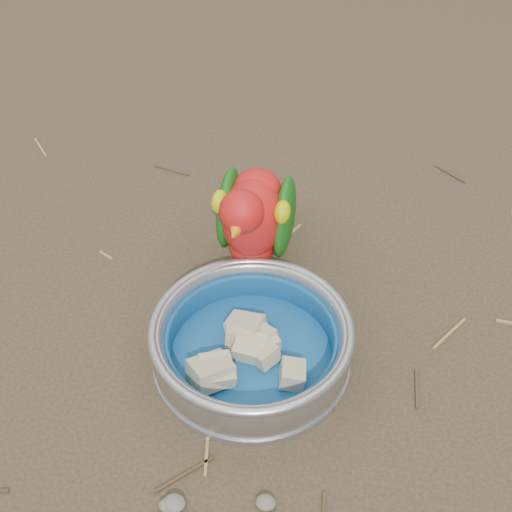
# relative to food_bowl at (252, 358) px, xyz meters

# --- Properties ---
(ground) EXTENTS (60.00, 60.00, 0.00)m
(ground) POSITION_rel_food_bowl_xyz_m (-0.12, 0.04, -0.01)
(ground) COLOR #433525
(food_bowl) EXTENTS (0.22, 0.22, 0.02)m
(food_bowl) POSITION_rel_food_bowl_xyz_m (0.00, 0.00, 0.00)
(food_bowl) COLOR #B2B2BA
(food_bowl) RESTS_ON ground
(bowl_wall) EXTENTS (0.22, 0.22, 0.04)m
(bowl_wall) POSITION_rel_food_bowl_xyz_m (0.00, 0.00, 0.03)
(bowl_wall) COLOR #B2B2BA
(bowl_wall) RESTS_ON food_bowl
(fruit_wedges) EXTENTS (0.13, 0.13, 0.03)m
(fruit_wedges) POSITION_rel_food_bowl_xyz_m (0.00, -0.00, 0.02)
(fruit_wedges) COLOR tan
(fruit_wedges) RESTS_ON food_bowl
(lory_parrot) EXTENTS (0.10, 0.20, 0.16)m
(lory_parrot) POSITION_rel_food_bowl_xyz_m (-0.03, 0.14, 0.07)
(lory_parrot) COLOR red
(lory_parrot) RESTS_ON ground
(ground_debris) EXTENTS (0.90, 0.80, 0.01)m
(ground_debris) POSITION_rel_food_bowl_xyz_m (-0.14, 0.07, -0.01)
(ground_debris) COLOR #9B814D
(ground_debris) RESTS_ON ground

